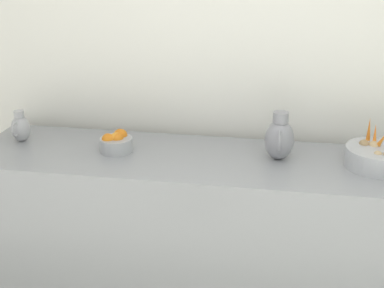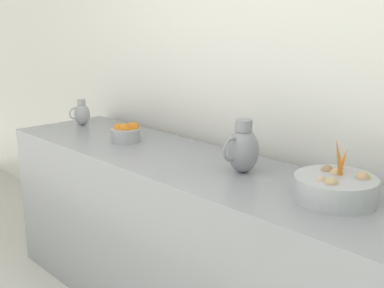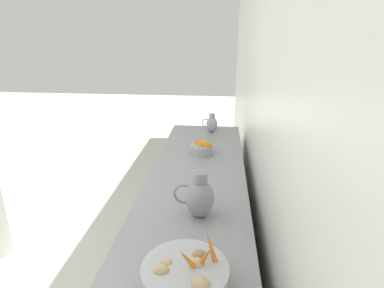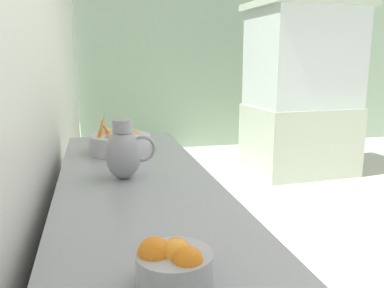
{
  "view_description": "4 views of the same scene",
  "coord_description": "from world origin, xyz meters",
  "px_view_note": "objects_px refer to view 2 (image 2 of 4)",
  "views": [
    {
      "loc": [
        0.93,
        0.02,
        1.97
      ],
      "look_at": [
        -1.46,
        -0.4,
        1.02
      ],
      "focal_mm": 47.89,
      "sensor_mm": 36.0,
      "label": 1
    },
    {
      "loc": [
        0.1,
        1.42,
        1.63
      ],
      "look_at": [
        -1.5,
        -0.23,
        1.03
      ],
      "focal_mm": 44.6,
      "sensor_mm": 36.0,
      "label": 2
    },
    {
      "loc": [
        -1.66,
        1.44,
        1.85
      ],
      "look_at": [
        -1.48,
        -0.5,
        1.13
      ],
      "focal_mm": 29.1,
      "sensor_mm": 36.0,
      "label": 3
    },
    {
      "loc": [
        -1.68,
        -1.63,
        1.43
      ],
      "look_at": [
        -1.36,
        -0.33,
        1.14
      ],
      "focal_mm": 37.56,
      "sensor_mm": 36.0,
      "label": 4
    }
  ],
  "objects_px": {
    "orange_bowl": "(126,133)",
    "metal_pitcher_tall": "(243,149)",
    "metal_pitcher_short": "(82,113)",
    "vegetable_colander": "(335,188)"
  },
  "relations": [
    {
      "from": "metal_pitcher_tall",
      "to": "metal_pitcher_short",
      "type": "height_order",
      "value": "metal_pitcher_tall"
    },
    {
      "from": "vegetable_colander",
      "to": "metal_pitcher_short",
      "type": "height_order",
      "value": "vegetable_colander"
    },
    {
      "from": "metal_pitcher_tall",
      "to": "orange_bowl",
      "type": "bearing_deg",
      "value": -87.13
    },
    {
      "from": "vegetable_colander",
      "to": "metal_pitcher_short",
      "type": "xyz_separation_m",
      "value": [
        -0.02,
        -1.93,
        0.03
      ]
    },
    {
      "from": "orange_bowl",
      "to": "metal_pitcher_tall",
      "type": "xyz_separation_m",
      "value": [
        -0.04,
        0.86,
        0.06
      ]
    },
    {
      "from": "metal_pitcher_short",
      "to": "orange_bowl",
      "type": "bearing_deg",
      "value": 84.6
    },
    {
      "from": "vegetable_colander",
      "to": "metal_pitcher_tall",
      "type": "height_order",
      "value": "metal_pitcher_tall"
    },
    {
      "from": "metal_pitcher_tall",
      "to": "metal_pitcher_short",
      "type": "xyz_separation_m",
      "value": [
        -0.01,
        -1.44,
        -0.03
      ]
    },
    {
      "from": "vegetable_colander",
      "to": "metal_pitcher_tall",
      "type": "xyz_separation_m",
      "value": [
        -0.01,
        -0.49,
        0.06
      ]
    },
    {
      "from": "metal_pitcher_short",
      "to": "vegetable_colander",
      "type": "bearing_deg",
      "value": 89.3
    }
  ]
}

